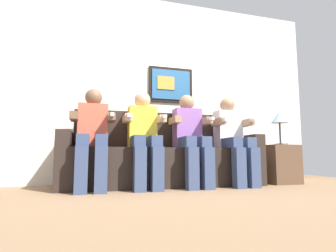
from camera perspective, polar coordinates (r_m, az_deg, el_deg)
The scene contains 10 objects.
ground_plane at distance 2.94m, azimuth 0.81°, elevation -13.35°, with size 6.21×6.21×0.00m, color #8C6B4C.
back_wall_assembly at distance 3.78m, azimuth -2.47°, elevation 8.07°, with size 4.78×0.10×2.60m.
couch at distance 3.24m, azimuth -0.86°, elevation -7.18°, with size 2.38×0.58×0.90m.
person_leftmost at distance 2.97m, azimuth -15.80°, elevation -1.34°, with size 0.46×0.56×1.11m.
person_left_center at distance 3.02m, azimuth -5.15°, elevation -1.63°, with size 0.46×0.56×1.11m.
person_right_center at distance 3.17m, azimuth 4.83°, elevation -1.87°, with size 0.46×0.56×1.11m.
person_rightmost at distance 3.40m, azimuth 13.67°, elevation -2.02°, with size 0.46×0.56×1.11m.
side_table_right at distance 3.84m, azimuth 22.61°, elevation -7.50°, with size 0.40×0.40×0.50m.
table_lamp at distance 3.91m, azimuth 22.67°, elevation 1.47°, with size 0.22×0.22×0.46m.
spare_remote_on_table at distance 3.81m, azimuth 23.80°, elevation -3.55°, with size 0.04×0.13×0.02m, color white.
Camera 1 is at (-0.83, -2.80, 0.35)m, focal length 28.58 mm.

